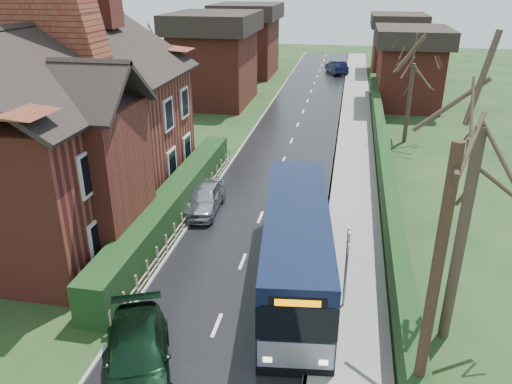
% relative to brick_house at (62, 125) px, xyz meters
% --- Properties ---
extents(ground, '(140.00, 140.00, 0.00)m').
position_rel_brick_house_xyz_m(ground, '(8.73, -4.78, -4.38)').
color(ground, '#314B20').
rests_on(ground, ground).
extents(road, '(6.00, 100.00, 0.02)m').
position_rel_brick_house_xyz_m(road, '(8.73, 5.22, -4.37)').
color(road, black).
rests_on(road, ground).
extents(pavement, '(2.50, 100.00, 0.14)m').
position_rel_brick_house_xyz_m(pavement, '(12.98, 5.22, -4.31)').
color(pavement, slate).
rests_on(pavement, ground).
extents(kerb_right, '(0.12, 100.00, 0.14)m').
position_rel_brick_house_xyz_m(kerb_right, '(11.78, 5.22, -4.31)').
color(kerb_right, gray).
rests_on(kerb_right, ground).
extents(kerb_left, '(0.12, 100.00, 0.10)m').
position_rel_brick_house_xyz_m(kerb_left, '(5.68, 5.22, -4.33)').
color(kerb_left, gray).
rests_on(kerb_left, ground).
extents(front_hedge, '(1.20, 16.00, 1.60)m').
position_rel_brick_house_xyz_m(front_hedge, '(4.83, 0.22, -3.58)').
color(front_hedge, black).
rests_on(front_hedge, ground).
extents(picket_fence, '(0.10, 16.00, 0.90)m').
position_rel_brick_house_xyz_m(picket_fence, '(5.58, 0.22, -3.93)').
color(picket_fence, gray).
rests_on(picket_fence, ground).
extents(right_wall_hedge, '(0.60, 50.00, 1.80)m').
position_rel_brick_house_xyz_m(right_wall_hedge, '(14.53, 5.22, -3.36)').
color(right_wall_hedge, maroon).
rests_on(right_wall_hedge, ground).
extents(brick_house, '(9.30, 14.60, 10.30)m').
position_rel_brick_house_xyz_m(brick_house, '(0.00, 0.00, 0.00)').
color(brick_house, maroon).
rests_on(brick_house, ground).
extents(bus, '(3.33, 9.99, 2.98)m').
position_rel_brick_house_xyz_m(bus, '(10.94, -3.77, -2.90)').
color(bus, black).
rests_on(bus, ground).
extents(car_silver, '(1.69, 3.93, 1.32)m').
position_rel_brick_house_xyz_m(car_silver, '(5.93, 1.51, -3.71)').
color(car_silver, '#B0AFB4').
rests_on(car_silver, ground).
extents(car_green, '(3.42, 4.82, 1.30)m').
position_rel_brick_house_xyz_m(car_green, '(7.13, -9.28, -3.73)').
color(car_green, black).
rests_on(car_green, ground).
extents(car_distant, '(2.92, 4.69, 1.46)m').
position_rel_brick_house_xyz_m(car_distant, '(10.73, 39.46, -3.65)').
color(car_distant, black).
rests_on(car_distant, ground).
extents(bus_stop_sign, '(0.11, 0.46, 3.07)m').
position_rel_brick_house_xyz_m(bus_stop_sign, '(12.73, -5.08, -2.36)').
color(bus_stop_sign, slate).
rests_on(bus_stop_sign, ground).
extents(telegraph_pole, '(0.26, 0.98, 7.56)m').
position_rel_brick_house_xyz_m(telegraph_pole, '(14.53, -9.78, -0.55)').
color(telegraph_pole, '#302015').
rests_on(telegraph_pole, ground).
extents(tree_right_near, '(4.53, 4.53, 9.78)m').
position_rel_brick_house_xyz_m(tree_right_near, '(15.89, -5.90, 2.93)').
color(tree_right_near, '#3B2E23').
rests_on(tree_right_near, ground).
extents(tree_right_far, '(3.88, 3.88, 7.50)m').
position_rel_brick_house_xyz_m(tree_right_far, '(16.33, 14.50, 1.23)').
color(tree_right_far, '#32261D').
rests_on(tree_right_far, ground).
extents(tree_house_side, '(4.75, 4.75, 10.79)m').
position_rel_brick_house_xyz_m(tree_house_side, '(-2.87, 13.22, 3.69)').
color(tree_house_side, '#32271D').
rests_on(tree_house_side, ground).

